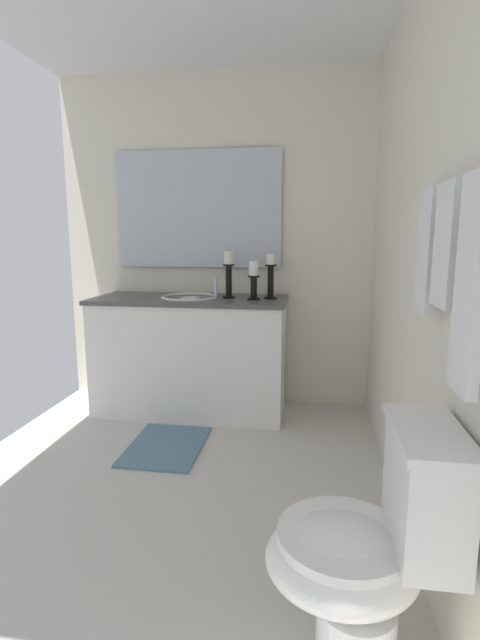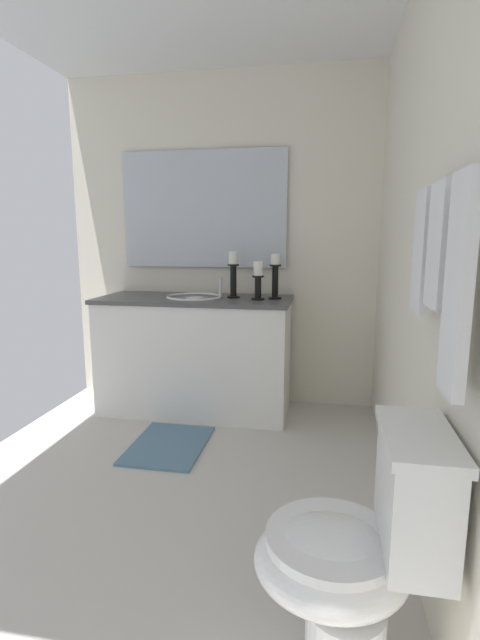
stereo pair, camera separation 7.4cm
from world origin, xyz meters
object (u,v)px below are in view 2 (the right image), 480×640
Objects in this scene: toilet at (355,552)px; towel_bar at (450,187)px; sink_basin at (195,303)px; bath_mat at (168,445)px; towel_center at (439,246)px; candle_holder_short at (258,280)px; mirror at (203,210)px; vanity_cabinet at (195,354)px; towel_near_corner at (458,286)px; candle_holder_mid at (233,273)px; candle_holder_tall at (275,275)px; towel_near_vanity at (422,252)px.

towel_bar is (-0.17, 0.22, 1.04)m from toilet.
sink_basin is 0.67× the size of bath_mat.
sink_basin is at bearing -144.79° from towel_center.
towel_center is at bearing -90.00° from towel_bar.
sink_basin is 1.53× the size of candle_holder_short.
towel_center is (-0.17, 0.20, 0.88)m from toilet.
mirror is 3.49× the size of towel_center.
sink_basin is (-0.00, 0.00, 0.38)m from vanity_cabinet.
towel_bar is at bearing 175.45° from towel_near_corner.
candle_holder_short is at bearing 71.24° from candle_holder_mid.
toilet is (1.91, 1.03, -0.44)m from sink_basin.
vanity_cabinet is 0.82m from candle_holder_tall.
toilet is (1.88, 0.56, -0.62)m from candle_holder_short.
mirror is 2.09× the size of bath_mat.
candle_holder_mid is 1.83m from towel_near_vanity.
sink_basin is at bearing -140.96° from towel_near_vanity.
towel_near_vanity is (-0.39, 0.20, 0.85)m from toilet.
towel_bar reaches higher than candle_holder_tall.
candle_holder_mid is 2.18m from toilet.
toilet is (1.94, 0.45, -0.64)m from candle_holder_tall.
towel_near_vanity is 1.14× the size of towel_center.
towel_near_vanity is (1.80, 1.23, -0.25)m from mirror.
toilet reaches higher than bath_mat.
candle_holder_tall is at bearing 90.50° from candle_holder_mid.
candle_holder_tall is at bearing 66.77° from mirror.
towel_bar reaches higher than toilet.
candle_holder_tall is at bearing -166.88° from toilet.
towel_center is at bearing 180.00° from towel_near_corner.
vanity_cabinet is 2.11m from towel_near_vanity.
towel_near_corner is (0.45, 0.00, -0.07)m from towel_near_vanity.
mirror is 2.38m from towel_center.
candle_holder_tall is at bearing -159.19° from towel_bar.
mirror is 3.86× the size of candle_holder_mid.
mirror is at bearing -154.90° from toilet.
candle_holder_mid is 0.43× the size of toilet.
vanity_cabinet is at bearing -83.55° from candle_holder_mid.
vanity_cabinet is 5.29× the size of candle_holder_short.
bath_mat is at bearing -41.01° from candle_holder_tall.
sink_basin is 1.01m from bath_mat.
towel_near_corner is (2.00, 0.95, 0.14)m from candle_holder_mid.
candle_holder_mid is (-0.03, 0.28, 0.21)m from sink_basin.
towel_bar is (1.78, 0.68, 0.40)m from candle_holder_tall.
sink_basin is at bearing -93.90° from candle_holder_short.
toilet is 2.09× the size of towel_center.
towel_bar reaches higher than candle_holder_mid.
sink_basin is at bearing 179.91° from bath_mat.
candle_holder_mid is 0.60× the size of towel_near_corner.
towel_near_corner is at bearing 0.00° from towel_near_vanity.
candle_holder_mid is at bearing 96.48° from sink_basin.
candle_holder_mid is at bearing -154.53° from towel_near_corner.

